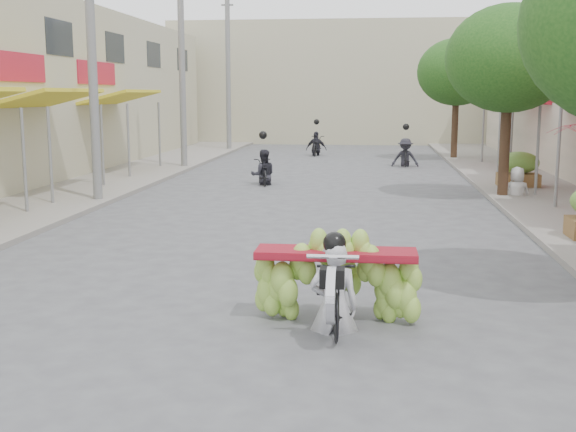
{
  "coord_description": "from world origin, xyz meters",
  "views": [
    {
      "loc": [
        1.75,
        -6.24,
        2.86
      ],
      "look_at": [
        0.58,
        4.08,
        1.1
      ],
      "focal_mm": 45.0,
      "sensor_mm": 36.0,
      "label": 1
    }
  ],
  "objects": [
    {
      "name": "pedestrian",
      "position": [
        5.79,
        14.05,
        0.89
      ],
      "size": [
        0.79,
        0.5,
        1.55
      ],
      "rotation": [
        0.0,
        0.0,
        3.21
      ],
      "color": "silver",
      "rests_on": "ground"
    },
    {
      "name": "far_building",
      "position": [
        0.0,
        38.0,
        3.5
      ],
      "size": [
        20.0,
        6.0,
        7.0
      ],
      "primitive_type": "cube",
      "color": "#B2AC8D",
      "rests_on": "ground"
    },
    {
      "name": "sidewalk_right",
      "position": [
        7.0,
        15.0,
        0.06
      ],
      "size": [
        4.0,
        60.0,
        0.12
      ],
      "primitive_type": "cube",
      "color": "gray",
      "rests_on": "ground"
    },
    {
      "name": "bg_motorbike_a",
      "position": [
        -1.62,
        16.4,
        0.78
      ],
      "size": [
        0.88,
        1.5,
        1.95
      ],
      "color": "black",
      "rests_on": "ground"
    },
    {
      "name": "ground",
      "position": [
        0.0,
        0.0,
        0.0
      ],
      "size": [
        120.0,
        120.0,
        0.0
      ],
      "primitive_type": "plane",
      "color": "#55565A",
      "rests_on": "ground"
    },
    {
      "name": "sidewalk_left",
      "position": [
        -7.0,
        15.0,
        0.06
      ],
      "size": [
        4.0,
        60.0,
        0.12
      ],
      "primitive_type": "cube",
      "color": "gray",
      "rests_on": "ground"
    },
    {
      "name": "banana_motorbike",
      "position": [
        1.35,
        2.41,
        0.7
      ],
      "size": [
        2.2,
        1.81,
        2.07
      ],
      "color": "black",
      "rests_on": "ground"
    },
    {
      "name": "utility_pole_far",
      "position": [
        -5.4,
        21.0,
        4.03
      ],
      "size": [
        0.6,
        0.24,
        8.0
      ],
      "color": "slate",
      "rests_on": "ground"
    },
    {
      "name": "bg_motorbike_b",
      "position": [
        3.15,
        22.82,
        0.87
      ],
      "size": [
        1.07,
        1.56,
        1.95
      ],
      "color": "black",
      "rests_on": "ground"
    },
    {
      "name": "bg_motorbike_c",
      "position": [
        -0.76,
        27.59,
        0.8
      ],
      "size": [
        1.0,
        1.64,
        1.95
      ],
      "color": "black",
      "rests_on": "ground"
    },
    {
      "name": "produce_crate_far",
      "position": [
        6.2,
        16.0,
        0.71
      ],
      "size": [
        1.2,
        0.88,
        1.16
      ],
      "color": "brown",
      "rests_on": "ground"
    },
    {
      "name": "street_tree_mid",
      "position": [
        5.4,
        14.0,
        3.78
      ],
      "size": [
        3.4,
        3.4,
        5.25
      ],
      "color": "#3A2719",
      "rests_on": "ground"
    },
    {
      "name": "street_tree_far",
      "position": [
        5.4,
        26.0,
        3.78
      ],
      "size": [
        3.4,
        3.4,
        5.25
      ],
      "color": "#3A2719",
      "rests_on": "ground"
    },
    {
      "name": "utility_pole_back",
      "position": [
        -5.4,
        30.0,
        4.03
      ],
      "size": [
        0.6,
        0.24,
        8.0
      ],
      "color": "slate",
      "rests_on": "ground"
    },
    {
      "name": "utility_pole_mid",
      "position": [
        -5.4,
        12.0,
        4.03
      ],
      "size": [
        0.6,
        0.24,
        8.0
      ],
      "color": "slate",
      "rests_on": "ground"
    }
  ]
}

